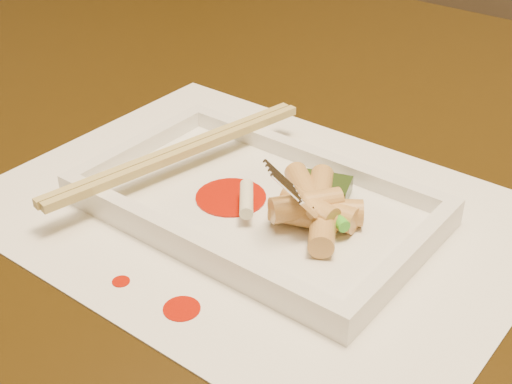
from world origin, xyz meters
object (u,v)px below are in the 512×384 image
Objects in this scene: plate_base at (256,208)px; chopstick_a at (175,150)px; table at (280,237)px; placemat at (256,213)px; fork at (356,134)px.

chopstick_a reaches higher than plate_base.
table is at bearing 115.88° from plate_base.
placemat is 1.54× the size of plate_base.
placemat is 1.66× the size of chopstick_a.
chopstick_a reaches higher than placemat.
plate_base is at bearing 0.00° from chopstick_a.
table is at bearing 145.37° from fork.
fork reaches higher than plate_base.
plate_base reaches higher than table.
placemat is 2.86× the size of fork.
table is 0.23m from fork.
fork is (0.12, -0.08, 0.18)m from table.
plate_base is at bearing -64.12° from table.
plate_base is 1.86× the size of fork.
table is 0.15m from plate_base.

